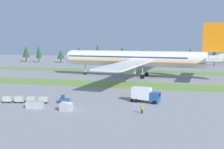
{
  "coord_description": "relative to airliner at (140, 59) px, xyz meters",
  "views": [
    {
      "loc": [
        22.51,
        -53.14,
        14.68
      ],
      "look_at": [
        2.03,
        30.39,
        4.0
      ],
      "focal_mm": 43.58,
      "sensor_mm": 36.0,
      "label": 1
    }
  ],
  "objects": [
    {
      "name": "uld_container_2",
      "position": [
        -7.47,
        -55.88,
        -6.81
      ],
      "size": [
        2.11,
        1.74,
        1.56
      ],
      "primitive_type": "cube",
      "rotation": [
        0.0,
        0.0,
        -0.07
      ],
      "color": "#A3A3A8",
      "rests_on": "ground"
    },
    {
      "name": "airliner",
      "position": [
        0.0,
        0.0,
        0.0
      ],
      "size": [
        66.5,
        81.81,
        21.2
      ],
      "rotation": [
        0.0,
        0.0,
        1.46
      ],
      "color": "silver",
      "rests_on": "ground"
    },
    {
      "name": "taxiway_marker_2",
      "position": [
        -29.29,
        -23.64,
        -7.36
      ],
      "size": [
        0.44,
        0.44,
        0.47
      ],
      "primitive_type": "cone",
      "color": "orange",
      "rests_on": "ground"
    },
    {
      "name": "ground_crew_marshaller",
      "position": [
        8.24,
        -54.59,
        -6.65
      ],
      "size": [
        0.55,
        0.36,
        1.74
      ],
      "rotation": [
        0.0,
        0.0,
        6.11
      ],
      "color": "black",
      "rests_on": "ground"
    },
    {
      "name": "taxiway_marker_1",
      "position": [
        -25.37,
        -27.09,
        -7.35
      ],
      "size": [
        0.44,
        0.44,
        0.48
      ],
      "primitive_type": "cone",
      "color": "orange",
      "rests_on": "ground"
    },
    {
      "name": "uld_container_3",
      "position": [
        -7.85,
        -56.26,
        -6.7
      ],
      "size": [
        2.01,
        1.62,
        1.78
      ],
      "primitive_type": "cube",
      "rotation": [
        0.0,
        0.0,
        -0.01
      ],
      "color": "#A3A3A8",
      "rests_on": "ground"
    },
    {
      "name": "uld_container_0",
      "position": [
        -15.98,
        -55.88,
        -6.82
      ],
      "size": [
        2.18,
        1.84,
        1.55
      ],
      "primitive_type": "cube",
      "rotation": [
        0.0,
        0.0,
        0.13
      ],
      "color": "#A3A3A8",
      "rests_on": "ground"
    },
    {
      "name": "catering_truck",
      "position": [
        7.64,
        -44.45,
        -5.64
      ],
      "size": [
        7.27,
        3.59,
        3.58
      ],
      "rotation": [
        0.0,
        0.0,
        -1.76
      ],
      "color": "#1E4C8E",
      "rests_on": "ground"
    },
    {
      "name": "cargo_dolly_third",
      "position": [
        -21.46,
        -51.87,
        -6.67
      ],
      "size": [
        2.44,
        1.88,
        1.55
      ],
      "rotation": [
        0.0,
        0.0,
        -1.38
      ],
      "color": "#A3A3A8",
      "rests_on": "ground"
    },
    {
      "name": "ground_plane",
      "position": [
        -7.37,
        -55.18,
        -7.59
      ],
      "size": [
        400.0,
        400.0,
        0.0
      ],
      "primitive_type": "plane",
      "color": "gray"
    },
    {
      "name": "cargo_dolly_fourth",
      "position": [
        -24.31,
        -52.42,
        -6.67
      ],
      "size": [
        2.44,
        1.88,
        1.55
      ],
      "rotation": [
        0.0,
        0.0,
        -1.38
      ],
      "color": "#A3A3A8",
      "rests_on": "ground"
    },
    {
      "name": "cargo_dolly_second",
      "position": [
        -18.61,
        -51.33,
        -6.67
      ],
      "size": [
        2.44,
        1.88,
        1.55
      ],
      "rotation": [
        0.0,
        0.0,
        -1.38
      ],
      "color": "#A3A3A8",
      "rests_on": "ground"
    },
    {
      "name": "cargo_dolly_lead",
      "position": [
        -15.76,
        -50.79,
        -6.67
      ],
      "size": [
        2.44,
        1.88,
        1.55
      ],
      "rotation": [
        0.0,
        0.0,
        -1.38
      ],
      "color": "#A3A3A8",
      "rests_on": "ground"
    },
    {
      "name": "grass_strip_far",
      "position": [
        -7.37,
        20.4,
        -7.59
      ],
      "size": [
        320.0,
        14.15,
        0.01
      ],
      "primitive_type": "cube",
      "color": "olive",
      "rests_on": "ground"
    },
    {
      "name": "taxiway_marker_0",
      "position": [
        4.28,
        -27.57,
        -7.29
      ],
      "size": [
        0.44,
        0.44,
        0.61
      ],
      "primitive_type": "cone",
      "color": "orange",
      "rests_on": "ground"
    },
    {
      "name": "taxiway_marker_3",
      "position": [
        -19.28,
        -27.47,
        -7.29
      ],
      "size": [
        0.44,
        0.44,
        0.61
      ],
      "primitive_type": "cone",
      "color": "orange",
      "rests_on": "ground"
    },
    {
      "name": "ground_crew_loader",
      "position": [
        7.15,
        -45.08,
        -6.65
      ],
      "size": [
        0.37,
        0.47,
        1.74
      ],
      "rotation": [
        0.0,
        0.0,
        4.08
      ],
      "color": "black",
      "rests_on": "ground"
    },
    {
      "name": "uld_container_1",
      "position": [
        -14.36,
        -55.85,
        -6.8
      ],
      "size": [
        2.15,
        1.8,
        1.58
      ],
      "primitive_type": "cube",
      "rotation": [
        0.0,
        0.0,
        0.1
      ],
      "color": "#A3A3A8",
      "rests_on": "ground"
    },
    {
      "name": "distant_tree_line",
      "position": [
        -3.2,
        60.86,
        -1.02
      ],
      "size": [
        168.42,
        10.05,
        12.47
      ],
      "color": "#4C3823",
      "rests_on": "ground"
    },
    {
      "name": "grass_strip_near",
      "position": [
        -7.37,
        -19.9,
        -7.59
      ],
      "size": [
        320.0,
        14.15,
        0.01
      ],
      "primitive_type": "cube",
      "color": "olive",
      "rests_on": "ground"
    },
    {
      "name": "baggage_tug",
      "position": [
        -10.82,
        -49.85,
        -6.78
      ],
      "size": [
        2.8,
        1.76,
        1.97
      ],
      "rotation": [
        0.0,
        0.0,
        -1.38
      ],
      "color": "#1E4C8E",
      "rests_on": "ground"
    }
  ]
}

